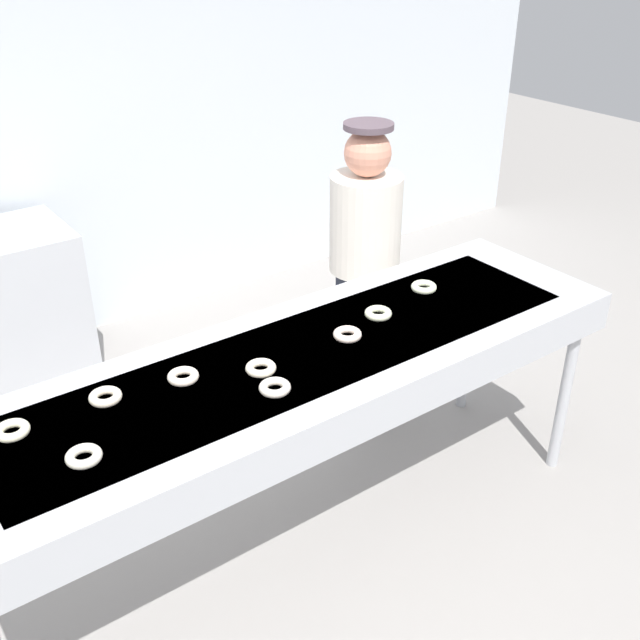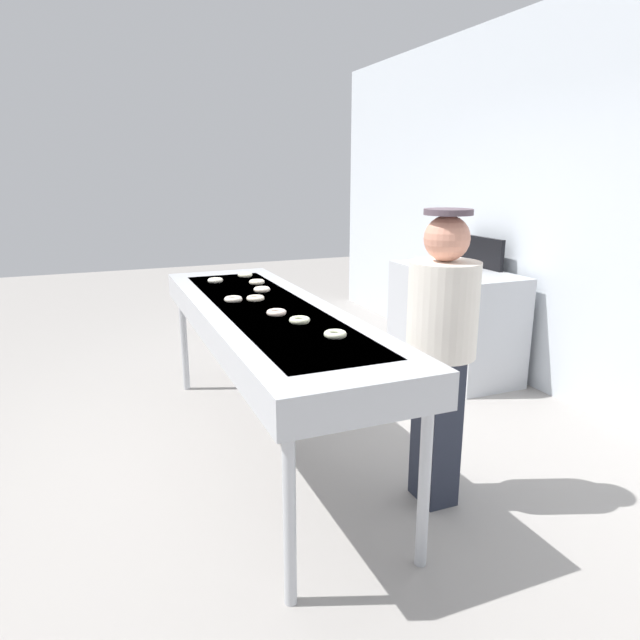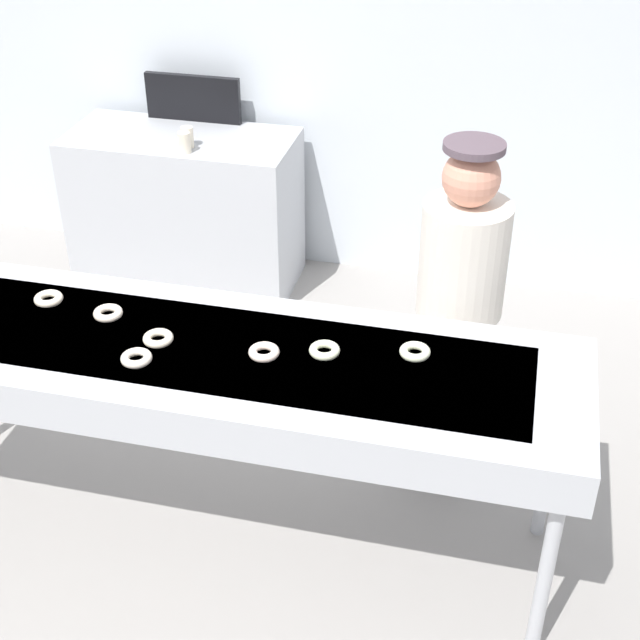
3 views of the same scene
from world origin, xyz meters
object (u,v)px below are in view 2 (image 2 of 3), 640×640
Objects in this scene: paper_cup_0 at (450,265)px; fryer_conveyor at (267,320)px; sugar_donut_0 at (255,298)px; sugar_donut_6 at (245,275)px; sugar_donut_8 at (215,280)px; sugar_donut_5 at (262,289)px; prep_counter at (453,320)px; sugar_donut_3 at (335,334)px; worker_baker at (441,339)px; sugar_donut_1 at (300,320)px; sugar_donut_2 at (233,299)px; menu_display at (481,252)px; paper_cup_1 at (443,266)px; sugar_donut_7 at (257,282)px; sugar_donut_4 at (276,312)px.

fryer_conveyor is at bearing -67.39° from paper_cup_0.
sugar_donut_0 is 1.00× the size of sugar_donut_6.
fryer_conveyor is 24.19× the size of paper_cup_0.
sugar_donut_5 is at bearing 26.14° from sugar_donut_8.
prep_counter is at bearing 85.19° from sugar_donut_6.
sugar_donut_8 reaches higher than prep_counter.
worker_baker is (0.11, 0.57, -0.06)m from sugar_donut_3.
sugar_donut_6 is (-0.61, 0.04, 0.00)m from sugar_donut_5.
sugar_donut_0 and sugar_donut_1 have the same top height.
sugar_donut_0 and sugar_donut_3 have the same top height.
sugar_donut_2 is 0.09× the size of prep_counter.
menu_display is at bearing 106.91° from sugar_donut_0.
paper_cup_0 is at bearing 105.44° from sugar_donut_2.
fryer_conveyor reaches higher than prep_counter.
paper_cup_1 is 0.20× the size of menu_display.
worker_baker reaches higher than sugar_donut_5.
sugar_donut_3 is at bearing 0.92° from sugar_donut_5.
sugar_donut_2 reaches higher than fryer_conveyor.
sugar_donut_7 is 1.72m from worker_baker.
sugar_donut_3 is 2.78m from menu_display.
sugar_donut_7 is (-1.52, 0.03, 0.00)m from sugar_donut_3.
prep_counter is at bearing 94.94° from sugar_donut_7.
sugar_donut_8 is at bearing -171.60° from sugar_donut_0.
fryer_conveyor is 1.77× the size of worker_baker.
prep_counter is at bearing 130.95° from sugar_donut_3.
sugar_donut_3 reaches higher than fryer_conveyor.
sugar_donut_5 is 0.07× the size of worker_baker.
sugar_donut_4 is at bearing -6.90° from sugar_donut_6.
sugar_donut_6 is at bearing 117.77° from sugar_donut_8.
sugar_donut_2 is 2.16m from paper_cup_0.
sugar_donut_5 is (-0.46, 0.11, 0.10)m from fryer_conveyor.
sugar_donut_1 is at bearing -3.49° from sugar_donut_6.
sugar_donut_7 is (-1.19, 0.10, 0.00)m from sugar_donut_1.
sugar_donut_7 is 1.77m from paper_cup_0.
prep_counter is (-0.71, 2.09, -0.53)m from sugar_donut_0.
sugar_donut_4 is at bearing 0.94° from sugar_donut_0.
sugar_donut_2 is 2.59m from menu_display.
paper_cup_1 is at bearing 105.72° from sugar_donut_2.
sugar_donut_1 is 0.34m from sugar_donut_3.
worker_baker reaches higher than sugar_donut_8.
paper_cup_1 is (-0.56, 2.00, 0.01)m from sugar_donut_2.
sugar_donut_7 is at bearing 168.41° from fryer_conveyor.
paper_cup_1 is at bearing 118.70° from sugar_donut_4.
sugar_donut_2 is at bearing -74.56° from paper_cup_0.
fryer_conveyor is at bearing 42.38° from worker_baker.
sugar_donut_1 is at bearing -56.09° from prep_counter.
menu_display reaches higher than sugar_donut_2.
sugar_donut_4 is 0.07× the size of worker_baker.
sugar_donut_4 is 1.00× the size of sugar_donut_5.
sugar_donut_2 is 1.00× the size of sugar_donut_4.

